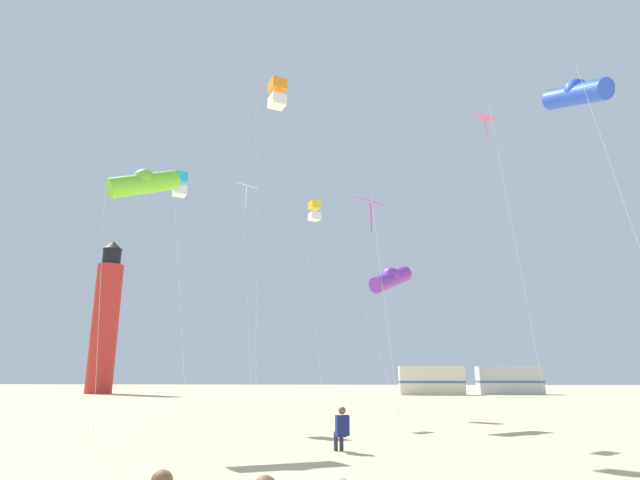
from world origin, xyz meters
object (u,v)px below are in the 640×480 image
Objects in this scene: kite_diamond_white at (246,195)px; kite_box_cyan at (180,185)px; kite_box_orange at (277,94)px; kite_tube_violet at (391,278)px; kite_flyer_standing at (341,428)px; rv_van_cream at (431,381)px; kite_box_gold at (315,211)px; lighthouse_distant at (105,320)px; kite_tube_blue at (576,93)px; rv_van_silver at (509,380)px; kite_tube_lime at (144,183)px; kite_diamond_magenta at (372,209)px; kite_diamond_rainbow at (488,131)px.

kite_box_cyan is at bearing -139.92° from kite_diamond_white.
kite_box_orange is 1.17× the size of kite_box_cyan.
kite_diamond_white is at bearing 158.38° from kite_tube_violet.
kite_flyer_standing is 0.18× the size of rv_van_cream.
kite_box_gold is (-3.85, 6.70, 5.27)m from kite_tube_violet.
kite_diamond_white is at bearing -54.56° from lighthouse_distant.
kite_box_orange is at bearing 166.82° from kite_tube_blue.
rv_van_cream is at bearing -1.75° from lighthouse_distant.
lighthouse_distant is 43.79m from rv_van_silver.
kite_diamond_white reaches higher than rv_van_cream.
kite_tube_lime is 41.83m from rv_van_cream.
lighthouse_distant reaches higher than kite_tube_blue.
kite_diamond_white is 9.29m from kite_tube_lime.
rv_van_cream is at bearing 68.75° from kite_tube_lime.
kite_tube_lime is 0.77× the size of kite_box_gold.
kite_box_gold is at bearing -122.71° from rv_van_silver.
kite_diamond_magenta is 1.35× the size of rv_van_silver.
rv_van_cream is (14.94, 38.42, -7.09)m from kite_tube_lime.
kite_flyer_standing is at bearing -56.91° from lighthouse_distant.
kite_box_orange is (-2.50, 3.60, 12.11)m from kite_flyer_standing.
kite_box_cyan is at bearing -124.96° from rv_van_silver.
kite_tube_violet is 10.12m from kite_tube_blue.
kite_tube_violet is 0.51× the size of kite_box_orange.
kite_diamond_rainbow is at bearing -0.26° from kite_box_cyan.
kite_diamond_magenta is (-6.70, 3.30, -2.80)m from kite_tube_blue.
kite_tube_lime is (-14.69, 0.74, -2.50)m from kite_tube_blue.
kite_flyer_standing is 15.79m from kite_diamond_white.
kite_diamond_magenta is at bearing 13.66° from kite_box_orange.
kite_diamond_white is 12.39m from kite_diamond_rainbow.
rv_van_silver is at bearing 67.39° from kite_tube_violet.
kite_tube_violet is at bearing -99.92° from rv_van_cream.
rv_van_cream is at bearing 73.94° from kite_box_orange.
kite_box_orange is 11.06m from kite_box_gold.
kite_tube_violet is at bearing -49.17° from lighthouse_distant.
kite_box_cyan is at bearing -65.82° from kite_flyer_standing.
kite_diamond_rainbow reaches higher than kite_tube_blue.
kite_box_orange is 0.94× the size of kite_diamond_rainbow.
kite_diamond_rainbow reaches higher than kite_tube_violet.
kite_diamond_white is 0.89× the size of kite_box_orange.
rv_van_silver is at bearing 68.06° from kite_diamond_magenta.
rv_van_cream and rv_van_silver have the same top height.
kite_diamond_rainbow is (6.87, 8.30, 12.54)m from kite_flyer_standing.
rv_van_cream is at bearing -166.83° from rv_van_silver.
kite_tube_violet is at bearing -2.96° from kite_box_cyan.
kite_flyer_standing is at bearing -110.55° from rv_van_silver.
kite_tube_blue reaches higher than kite_flyer_standing.
kite_box_orange is 7.41m from kite_box_cyan.
kite_diamond_magenta is at bearing -104.81° from kite_tube_violet.
lighthouse_distant is (-25.16, 26.86, -3.50)m from kite_box_gold.
kite_box_cyan is at bearing 179.74° from kite_diamond_rainbow.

